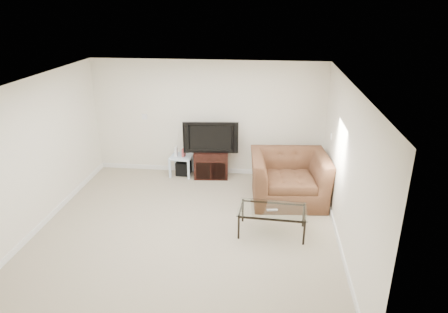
# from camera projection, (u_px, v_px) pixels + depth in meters

# --- Properties ---
(floor) EXTENTS (5.00, 5.00, 0.00)m
(floor) POSITION_uv_depth(u_px,v_px,m) (187.00, 231.00, 6.75)
(floor) COLOR tan
(floor) RESTS_ON ground
(ceiling) EXTENTS (5.00, 5.00, 0.00)m
(ceiling) POSITION_uv_depth(u_px,v_px,m) (181.00, 83.00, 5.83)
(ceiling) COLOR white
(ceiling) RESTS_ON ground
(wall_back) EXTENTS (5.00, 0.02, 2.50)m
(wall_back) POSITION_uv_depth(u_px,v_px,m) (208.00, 119.00, 8.60)
(wall_back) COLOR silver
(wall_back) RESTS_ON ground
(wall_left) EXTENTS (0.02, 5.00, 2.50)m
(wall_left) POSITION_uv_depth(u_px,v_px,m) (35.00, 156.00, 6.55)
(wall_left) COLOR silver
(wall_left) RESTS_ON ground
(wall_right) EXTENTS (0.02, 5.00, 2.50)m
(wall_right) POSITION_uv_depth(u_px,v_px,m) (346.00, 169.00, 6.03)
(wall_right) COLOR silver
(wall_right) RESTS_ON ground
(plate_back) EXTENTS (0.12, 0.02, 0.12)m
(plate_back) POSITION_uv_depth(u_px,v_px,m) (145.00, 117.00, 8.73)
(plate_back) COLOR white
(plate_back) RESTS_ON wall_back
(plate_right_switch) EXTENTS (0.02, 0.09, 0.13)m
(plate_right_switch) POSITION_uv_depth(u_px,v_px,m) (331.00, 136.00, 7.51)
(plate_right_switch) COLOR white
(plate_right_switch) RESTS_ON wall_right
(plate_right_outlet) EXTENTS (0.02, 0.08, 0.12)m
(plate_right_outlet) POSITION_uv_depth(u_px,v_px,m) (328.00, 188.00, 7.58)
(plate_right_outlet) COLOR white
(plate_right_outlet) RESTS_ON wall_right
(tv_stand) EXTENTS (0.77, 0.57, 0.61)m
(tv_stand) POSITION_uv_depth(u_px,v_px,m) (211.00, 163.00, 8.73)
(tv_stand) COLOR black
(tv_stand) RESTS_ON floor
(dvd_player) EXTENTS (0.39, 0.29, 0.05)m
(dvd_player) POSITION_uv_depth(u_px,v_px,m) (211.00, 155.00, 8.62)
(dvd_player) COLOR black
(dvd_player) RESTS_ON tv_stand
(television) EXTENTS (1.10, 0.32, 0.67)m
(television) POSITION_uv_depth(u_px,v_px,m) (211.00, 136.00, 8.47)
(television) COLOR black
(television) RESTS_ON tv_stand
(side_table) EXTENTS (0.50, 0.50, 0.45)m
(side_table) POSITION_uv_depth(u_px,v_px,m) (182.00, 165.00, 8.83)
(side_table) COLOR #ACC6D3
(side_table) RESTS_ON floor
(subwoofer) EXTENTS (0.31, 0.31, 0.30)m
(subwoofer) POSITION_uv_depth(u_px,v_px,m) (184.00, 168.00, 8.87)
(subwoofer) COLOR black
(subwoofer) RESTS_ON floor
(game_console) EXTENTS (0.05, 0.15, 0.21)m
(game_console) POSITION_uv_depth(u_px,v_px,m) (176.00, 151.00, 8.71)
(game_console) COLOR white
(game_console) RESTS_ON side_table
(game_case) EXTENTS (0.07, 0.14, 0.18)m
(game_case) POSITION_uv_depth(u_px,v_px,m) (184.00, 152.00, 8.69)
(game_case) COLOR #CC4C4C
(game_case) RESTS_ON side_table
(recliner) EXTENTS (1.51, 1.06, 1.25)m
(recliner) POSITION_uv_depth(u_px,v_px,m) (289.00, 170.00, 7.56)
(recliner) COLOR brown
(recliner) RESTS_ON floor
(coffee_table) EXTENTS (1.15, 0.69, 0.44)m
(coffee_table) POSITION_uv_depth(u_px,v_px,m) (272.00, 221.00, 6.62)
(coffee_table) COLOR black
(coffee_table) RESTS_ON floor
(remote) EXTENTS (0.18, 0.08, 0.02)m
(remote) POSITION_uv_depth(u_px,v_px,m) (272.00, 210.00, 6.49)
(remote) COLOR #B2B2B7
(remote) RESTS_ON coffee_table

